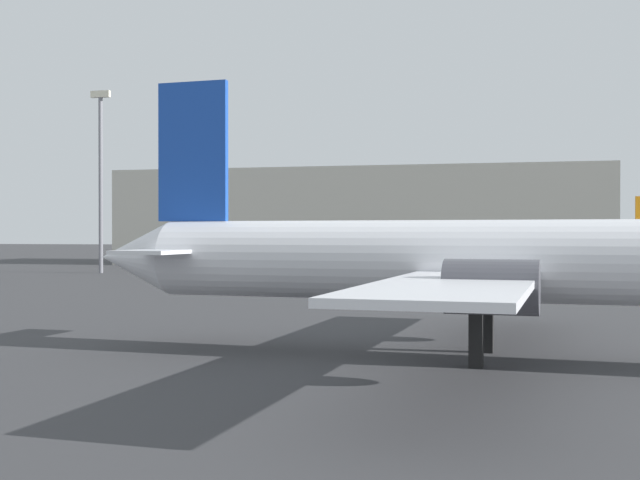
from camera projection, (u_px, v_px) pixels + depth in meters
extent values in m
cylinder|color=white|center=(521.00, 261.00, 30.47)|extent=(29.06, 5.09, 3.12)
cone|color=white|center=(137.00, 257.00, 35.27)|extent=(3.63, 3.34, 3.12)
cube|color=white|center=(482.00, 273.00, 30.90)|extent=(6.38, 29.07, 0.23)
cube|color=white|center=(183.00, 251.00, 34.62)|extent=(2.88, 8.29, 0.16)
cube|color=#1947B2|center=(193.00, 152.00, 34.44)|extent=(3.12, 0.50, 5.87)
cylinder|color=#4C4C54|center=(515.00, 271.00, 35.88)|extent=(3.02, 1.94, 1.75)
cylinder|color=#4C4C54|center=(491.00, 287.00, 25.41)|extent=(3.02, 1.94, 1.75)
cube|color=black|center=(487.00, 325.00, 32.77)|extent=(0.52, 0.52, 2.18)
cube|color=black|center=(476.00, 337.00, 29.07)|extent=(0.52, 0.52, 2.18)
cylinder|color=white|center=(540.00, 255.00, 77.31)|extent=(21.61, 5.23, 2.36)
cone|color=white|center=(412.00, 254.00, 78.49)|extent=(2.89, 2.69, 2.36)
cube|color=white|center=(551.00, 259.00, 77.20)|extent=(6.55, 21.43, 0.18)
cylinder|color=#4C4C54|center=(552.00, 261.00, 73.27)|extent=(2.46, 1.68, 1.38)
cylinder|color=#4C4C54|center=(537.00, 258.00, 81.26)|extent=(2.46, 1.68, 1.38)
cube|color=black|center=(466.00, 275.00, 78.00)|extent=(0.43, 0.43, 1.54)
cube|color=black|center=(554.00, 276.00, 75.69)|extent=(0.43, 0.43, 1.54)
cube|color=black|center=(548.00, 275.00, 78.74)|extent=(0.43, 0.43, 1.54)
cylinder|color=slate|center=(101.00, 185.00, 97.46)|extent=(0.50, 0.50, 20.95)
cube|color=#F2EACC|center=(101.00, 94.00, 97.36)|extent=(2.40, 0.50, 0.80)
cube|color=beige|center=(364.00, 218.00, 125.77)|extent=(71.81, 24.89, 14.15)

